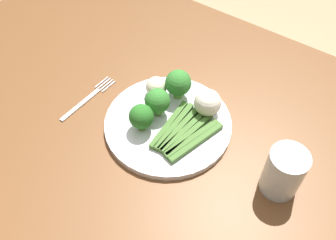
{
  "coord_description": "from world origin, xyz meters",
  "views": [
    {
      "loc": [
        0.34,
        -0.41,
        1.39
      ],
      "look_at": [
        0.05,
        -0.01,
        0.77
      ],
      "focal_mm": 38.98,
      "sensor_mm": 36.0,
      "label": 1
    }
  ],
  "objects_px": {
    "dining_table": "(154,142)",
    "broccoli_back_right": "(159,100)",
    "broccoli_front": "(141,117)",
    "plate": "(168,124)",
    "water_glass": "(284,172)",
    "asparagus_bundle": "(183,132)",
    "broccoli_back": "(178,83)",
    "cauliflower_mid": "(208,103)",
    "fork": "(88,98)",
    "cauliflower_left": "(156,87)"
  },
  "relations": [
    {
      "from": "broccoli_back_right",
      "to": "water_glass",
      "type": "height_order",
      "value": "water_glass"
    },
    {
      "from": "water_glass",
      "to": "broccoli_back",
      "type": "bearing_deg",
      "value": 165.67
    },
    {
      "from": "asparagus_bundle",
      "to": "fork",
      "type": "distance_m",
      "value": 0.25
    },
    {
      "from": "dining_table",
      "to": "broccoli_back_right",
      "type": "xyz_separation_m",
      "value": [
        0.01,
        0.0,
        0.16
      ]
    },
    {
      "from": "water_glass",
      "to": "fork",
      "type": "bearing_deg",
      "value": -174.45
    },
    {
      "from": "cauliflower_mid",
      "to": "water_glass",
      "type": "distance_m",
      "value": 0.22
    },
    {
      "from": "dining_table",
      "to": "fork",
      "type": "relative_size",
      "value": 7.9
    },
    {
      "from": "plate",
      "to": "broccoli_front",
      "type": "relative_size",
      "value": 4.3
    },
    {
      "from": "broccoli_back",
      "to": "cauliflower_mid",
      "type": "height_order",
      "value": "broccoli_back"
    },
    {
      "from": "dining_table",
      "to": "broccoli_back",
      "type": "bearing_deg",
      "value": 72.38
    },
    {
      "from": "cauliflower_mid",
      "to": "fork",
      "type": "xyz_separation_m",
      "value": [
        -0.25,
        -0.12,
        -0.04
      ]
    },
    {
      "from": "dining_table",
      "to": "broccoli_back",
      "type": "height_order",
      "value": "broccoli_back"
    },
    {
      "from": "dining_table",
      "to": "asparagus_bundle",
      "type": "distance_m",
      "value": 0.16
    },
    {
      "from": "dining_table",
      "to": "cauliflower_left",
      "type": "height_order",
      "value": "cauliflower_left"
    },
    {
      "from": "broccoli_back_right",
      "to": "fork",
      "type": "xyz_separation_m",
      "value": [
        -0.17,
        -0.05,
        -0.05
      ]
    },
    {
      "from": "plate",
      "to": "cauliflower_left",
      "type": "xyz_separation_m",
      "value": [
        -0.07,
        0.05,
        0.03
      ]
    },
    {
      "from": "dining_table",
      "to": "broccoli_front",
      "type": "relative_size",
      "value": 20.17
    },
    {
      "from": "cauliflower_mid",
      "to": "broccoli_back_right",
      "type": "bearing_deg",
      "value": -144.58
    },
    {
      "from": "fork",
      "to": "broccoli_front",
      "type": "bearing_deg",
      "value": -89.24
    },
    {
      "from": "cauliflower_mid",
      "to": "fork",
      "type": "bearing_deg",
      "value": -155.39
    },
    {
      "from": "dining_table",
      "to": "broccoli_back_right",
      "type": "relative_size",
      "value": 19.28
    },
    {
      "from": "dining_table",
      "to": "broccoli_front",
      "type": "bearing_deg",
      "value": -77.46
    },
    {
      "from": "broccoli_back_right",
      "to": "fork",
      "type": "relative_size",
      "value": 0.41
    },
    {
      "from": "cauliflower_left",
      "to": "water_glass",
      "type": "xyz_separation_m",
      "value": [
        0.33,
        -0.05,
        0.01
      ]
    },
    {
      "from": "plate",
      "to": "asparagus_bundle",
      "type": "xyz_separation_m",
      "value": [
        0.05,
        -0.01,
        0.01
      ]
    },
    {
      "from": "asparagus_bundle",
      "to": "water_glass",
      "type": "height_order",
      "value": "water_glass"
    },
    {
      "from": "dining_table",
      "to": "broccoli_front",
      "type": "distance_m",
      "value": 0.17
    },
    {
      "from": "asparagus_bundle",
      "to": "fork",
      "type": "bearing_deg",
      "value": 104.47
    },
    {
      "from": "asparagus_bundle",
      "to": "broccoli_back",
      "type": "bearing_deg",
      "value": 47.12
    },
    {
      "from": "asparagus_bundle",
      "to": "cauliflower_left",
      "type": "distance_m",
      "value": 0.13
    },
    {
      "from": "broccoli_front",
      "to": "broccoli_back_right",
      "type": "distance_m",
      "value": 0.06
    },
    {
      "from": "broccoli_back_right",
      "to": "cauliflower_mid",
      "type": "bearing_deg",
      "value": 35.42
    },
    {
      "from": "dining_table",
      "to": "plate",
      "type": "relative_size",
      "value": 4.69
    },
    {
      "from": "cauliflower_mid",
      "to": "water_glass",
      "type": "bearing_deg",
      "value": -18.95
    },
    {
      "from": "plate",
      "to": "broccoli_back_right",
      "type": "relative_size",
      "value": 4.11
    },
    {
      "from": "broccoli_back_right",
      "to": "broccoli_back",
      "type": "relative_size",
      "value": 0.93
    },
    {
      "from": "plate",
      "to": "cauliflower_mid",
      "type": "height_order",
      "value": "cauliflower_mid"
    },
    {
      "from": "water_glass",
      "to": "cauliflower_mid",
      "type": "bearing_deg",
      "value": 161.05
    },
    {
      "from": "plate",
      "to": "water_glass",
      "type": "height_order",
      "value": "water_glass"
    },
    {
      "from": "plate",
      "to": "asparagus_bundle",
      "type": "relative_size",
      "value": 1.83
    },
    {
      "from": "broccoli_front",
      "to": "fork",
      "type": "distance_m",
      "value": 0.17
    },
    {
      "from": "dining_table",
      "to": "broccoli_back_right",
      "type": "bearing_deg",
      "value": 18.54
    },
    {
      "from": "plate",
      "to": "cauliflower_left",
      "type": "relative_size",
      "value": 5.75
    },
    {
      "from": "asparagus_bundle",
      "to": "broccoli_front",
      "type": "bearing_deg",
      "value": 121.4
    },
    {
      "from": "cauliflower_left",
      "to": "fork",
      "type": "height_order",
      "value": "cauliflower_left"
    },
    {
      "from": "plate",
      "to": "broccoli_back_right",
      "type": "bearing_deg",
      "value": 160.54
    },
    {
      "from": "broccoli_back",
      "to": "cauliflower_mid",
      "type": "relative_size",
      "value": 1.21
    },
    {
      "from": "water_glass",
      "to": "dining_table",
      "type": "bearing_deg",
      "value": 179.06
    },
    {
      "from": "broccoli_front",
      "to": "cauliflower_mid",
      "type": "bearing_deg",
      "value": 53.37
    },
    {
      "from": "fork",
      "to": "water_glass",
      "type": "bearing_deg",
      "value": -82.49
    }
  ]
}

